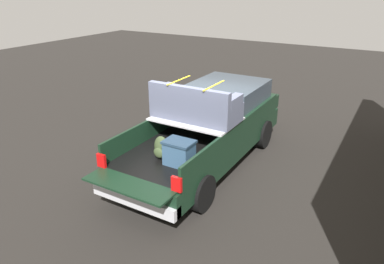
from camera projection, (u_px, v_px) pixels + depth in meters
The scene contains 2 objects.
ground_plane at pixel (204, 164), 9.15m from camera, with size 40.00×40.00×0.00m, color black.
pickup_truck at pixel (211, 125), 9.07m from camera, with size 6.05×2.06×2.23m.
Camera 1 is at (-7.15, -3.86, 4.29)m, focal length 33.68 mm.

